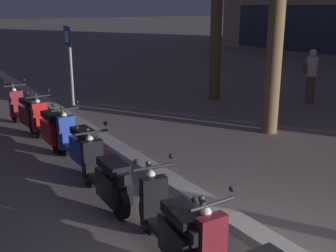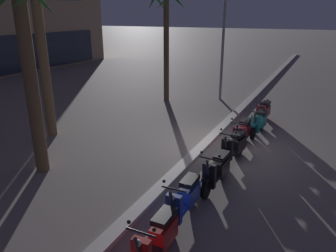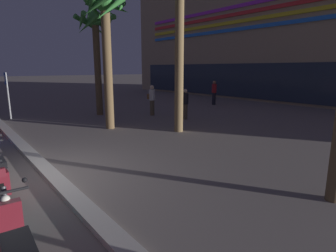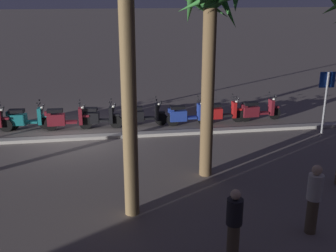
{
  "view_description": "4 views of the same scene",
  "coord_description": "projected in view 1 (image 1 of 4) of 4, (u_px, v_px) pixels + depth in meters",
  "views": [
    {
      "loc": [
        2.91,
        -3.3,
        2.98
      ],
      "look_at": [
        -3.12,
        0.54,
        0.93
      ],
      "focal_mm": 44.95,
      "sensor_mm": 36.0,
      "label": 1
    },
    {
      "loc": [
        -10.21,
        -3.19,
        4.44
      ],
      "look_at": [
        -2.01,
        0.88,
        1.24
      ],
      "focal_mm": 34.34,
      "sensor_mm": 36.0,
      "label": 2
    },
    {
      "loc": [
        6.85,
        -1.36,
        2.6
      ],
      "look_at": [
        1.02,
        3.29,
        1.04
      ],
      "focal_mm": 29.42,
      "sensor_mm": 36.0,
      "label": 3
    },
    {
      "loc": [
        -1.23,
        15.44,
        5.41
      ],
      "look_at": [
        -3.03,
        3.38,
        1.37
      ],
      "focal_mm": 45.01,
      "sensor_mm": 36.0,
      "label": 4
    }
  ],
  "objects": [
    {
      "name": "crossing_sign",
      "position": [
        70.0,
        56.0,
        12.65
      ],
      "size": [
        0.6,
        0.13,
        2.4
      ],
      "color": "#939399",
      "rests_on": "ground"
    },
    {
      "name": "scooter_red_mid_rear",
      "position": [
        49.0,
        127.0,
        9.09
      ],
      "size": [
        1.79,
        0.56,
        1.17
      ],
      "color": "black",
      "rests_on": "ground"
    },
    {
      "name": "pedestrian_window_shopping",
      "position": [
        311.0,
        74.0,
        13.18
      ],
      "size": [
        0.39,
        0.45,
        1.69
      ],
      "color": "brown",
      "rests_on": "ground"
    },
    {
      "name": "scooter_maroon_mid_centre",
      "position": [
        26.0,
        112.0,
        10.37
      ],
      "size": [
        1.86,
        0.56,
        1.17
      ],
      "color": "black",
      "rests_on": "ground"
    },
    {
      "name": "scooter_blue_mid_front",
      "position": [
        78.0,
        145.0,
        7.92
      ],
      "size": [
        1.8,
        0.56,
        1.17
      ],
      "color": "black",
      "rests_on": "ground"
    },
    {
      "name": "scooter_black_tail_end",
      "position": [
        173.0,
        228.0,
        4.95
      ],
      "size": [
        1.75,
        0.6,
        1.17
      ],
      "color": "black",
      "rests_on": "ground"
    },
    {
      "name": "scooter_black_lead_nearest",
      "position": [
        106.0,
        178.0,
        6.42
      ],
      "size": [
        1.78,
        0.56,
        1.17
      ],
      "color": "black",
      "rests_on": "ground"
    }
  ]
}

